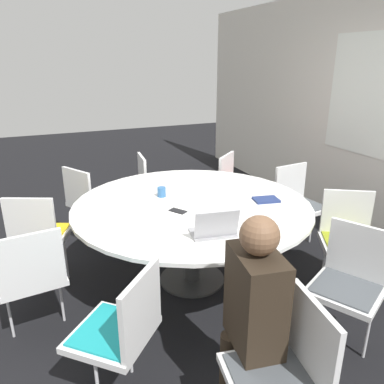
% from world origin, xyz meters
% --- Properties ---
extents(ground_plane, '(16.00, 16.00, 0.00)m').
position_xyz_m(ground_plane, '(0.00, 0.00, 0.00)').
color(ground_plane, black).
extents(conference_table, '(2.03, 2.03, 0.76)m').
position_xyz_m(conference_table, '(0.00, 0.00, 0.67)').
color(conference_table, '#333333').
rests_on(conference_table, ground_plane).
extents(chair_0, '(0.50, 0.49, 0.87)m').
position_xyz_m(chair_0, '(1.62, -0.20, 0.52)').
color(chair_0, silver).
rests_on(chair_0, ground_plane).
extents(chair_1, '(0.58, 0.58, 0.87)m').
position_xyz_m(chair_1, '(1.15, 0.68, 0.52)').
color(chair_1, silver).
rests_on(chair_1, ground_plane).
extents(chair_2, '(0.59, 0.59, 0.87)m').
position_xyz_m(chair_2, '(0.62, 1.18, 0.52)').
color(chair_2, silver).
rests_on(chair_2, ground_plane).
extents(chair_3, '(0.47, 0.49, 0.87)m').
position_xyz_m(chair_3, '(-0.22, 1.31, 0.52)').
color(chair_3, silver).
rests_on(chair_3, ground_plane).
extents(chair_4, '(0.61, 0.61, 0.87)m').
position_xyz_m(chair_4, '(-0.92, 0.96, 0.52)').
color(chair_4, silver).
rests_on(chair_4, ground_plane).
extents(chair_5, '(0.48, 0.46, 0.87)m').
position_xyz_m(chair_5, '(-1.33, 0.07, 0.52)').
color(chair_5, silver).
rests_on(chair_5, ground_plane).
extents(chair_6, '(0.59, 0.58, 0.87)m').
position_xyz_m(chair_6, '(-1.12, -0.72, 0.52)').
color(chair_6, silver).
rests_on(chair_6, ground_plane).
extents(chair_7, '(0.56, 0.57, 0.87)m').
position_xyz_m(chair_7, '(-0.48, -1.24, 0.52)').
color(chair_7, silver).
rests_on(chair_7, ground_plane).
extents(chair_8, '(0.47, 0.49, 0.87)m').
position_xyz_m(chair_8, '(0.22, -1.31, 0.52)').
color(chair_8, silver).
rests_on(chair_8, ground_plane).
extents(chair_9, '(0.61, 0.61, 0.87)m').
position_xyz_m(chair_9, '(1.02, -0.86, 0.52)').
color(chair_9, silver).
rests_on(chair_9, ground_plane).
extents(person_0, '(0.39, 0.30, 1.22)m').
position_xyz_m(person_0, '(1.37, -0.25, 0.71)').
color(person_0, '#2D2319').
rests_on(person_0, ground_plane).
extents(laptop, '(0.27, 0.34, 0.21)m').
position_xyz_m(laptop, '(0.65, -0.11, 0.82)').
color(laptop, '#99999E').
rests_on(laptop, conference_table).
extents(spiral_notebook, '(0.19, 0.24, 0.02)m').
position_xyz_m(spiral_notebook, '(0.20, 0.61, 0.77)').
color(spiral_notebook, navy).
rests_on(spiral_notebook, conference_table).
extents(coffee_cup, '(0.08, 0.08, 0.09)m').
position_xyz_m(coffee_cup, '(-0.25, -0.19, 0.80)').
color(coffee_cup, '#33669E').
rests_on(coffee_cup, conference_table).
extents(cell_phone, '(0.16, 0.13, 0.01)m').
position_xyz_m(cell_phone, '(0.13, -0.18, 0.76)').
color(cell_phone, black).
rests_on(cell_phone, conference_table).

